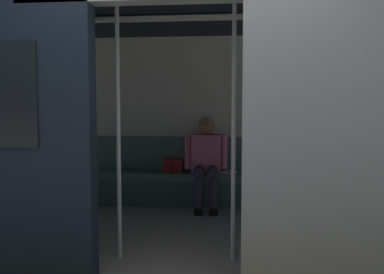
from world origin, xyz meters
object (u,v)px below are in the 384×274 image
at_px(train_car, 179,80).
at_px(grab_pole_far, 234,130).
at_px(book, 229,172).
at_px(person_seated, 206,156).
at_px(handbag, 173,166).
at_px(bench_seat, 196,181).
at_px(grab_pole_door, 118,130).

distance_m(train_car, grab_pole_far, 1.08).
bearing_deg(grab_pole_far, book, -88.41).
xyz_separation_m(person_seated, grab_pole_far, (-0.35, 1.85, 0.45)).
relative_size(handbag, grab_pole_far, 0.12).
bearing_deg(handbag, bench_seat, 174.08).
bearing_deg(bench_seat, grab_pole_door, 76.10).
bearing_deg(person_seated, train_car, 78.71).
distance_m(bench_seat, book, 0.44).
height_order(person_seated, grab_pole_door, grab_pole_door).
distance_m(person_seated, grab_pole_door, 2.04).
distance_m(book, grab_pole_door, 2.27).
height_order(person_seated, handbag, person_seated).
xyz_separation_m(handbag, grab_pole_door, (0.17, 1.98, 0.59)).
distance_m(bench_seat, grab_pole_far, 2.11).
relative_size(person_seated, grab_pole_door, 0.52).
distance_m(bench_seat, person_seated, 0.35).
distance_m(handbag, book, 0.74).
xyz_separation_m(person_seated, handbag, (0.44, -0.09, -0.14)).
bearing_deg(bench_seat, person_seated, 157.66).
relative_size(bench_seat, grab_pole_far, 1.51).
distance_m(person_seated, handbag, 0.47).
relative_size(train_car, handbag, 24.62).
bearing_deg(grab_pole_far, grab_pole_door, 2.64).
bearing_deg(bench_seat, train_car, 85.84).
relative_size(grab_pole_door, grab_pole_far, 1.00).
xyz_separation_m(person_seated, grab_pole_door, (0.61, 1.89, 0.45)).
xyz_separation_m(handbag, grab_pole_far, (-0.79, 1.93, 0.59)).
bearing_deg(handbag, grab_pole_door, 85.02).
distance_m(train_car, bench_seat, 1.66).
height_order(train_car, handbag, train_car).
xyz_separation_m(bench_seat, handbag, (0.31, -0.03, 0.19)).
distance_m(person_seated, grab_pole_far, 1.93).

